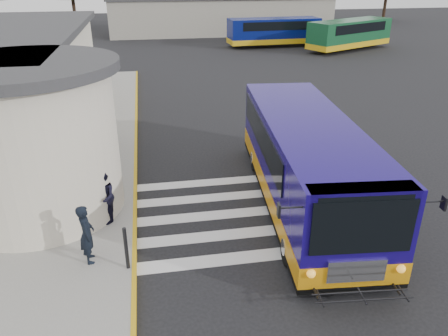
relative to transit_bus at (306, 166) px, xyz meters
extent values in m
plane|color=black|center=(-1.62, 0.54, -1.43)|extent=(140.00, 140.00, 0.00)
cube|color=gray|center=(-10.62, 4.54, -1.35)|extent=(10.00, 34.00, 0.15)
cube|color=gold|center=(-5.67, 4.54, -1.35)|extent=(0.12, 34.00, 0.16)
cylinder|color=beige|center=(-8.62, 1.04, 0.97)|extent=(5.20, 5.20, 4.50)
cylinder|color=#38383A|center=(-8.62, 1.04, 3.37)|extent=(5.80, 5.80, 0.30)
cube|color=black|center=(-8.10, 5.54, -0.18)|extent=(0.08, 1.20, 2.20)
cube|color=#38383A|center=(-7.62, 5.54, 1.12)|extent=(1.20, 1.80, 0.12)
cube|color=silver|center=(-2.12, -2.66, -1.42)|extent=(8.00, 0.55, 0.01)
cube|color=silver|center=(-2.12, -1.46, -1.42)|extent=(8.00, 0.55, 0.01)
cube|color=silver|center=(-2.12, -0.26, -1.42)|extent=(8.00, 0.55, 0.01)
cube|color=silver|center=(-2.12, 0.94, -1.42)|extent=(8.00, 0.55, 0.01)
cube|color=silver|center=(-2.12, 2.14, -1.42)|extent=(8.00, 0.55, 0.01)
cube|color=gray|center=(4.38, 42.54, 0.57)|extent=(26.00, 8.00, 4.00)
cylinder|color=black|center=(-13.62, 50.54, 0.37)|extent=(0.44, 0.44, 3.60)
cylinder|color=black|center=(-3.62, 50.54, 0.37)|extent=(0.44, 0.44, 3.60)
cylinder|color=black|center=(6.38, 50.54, 0.37)|extent=(0.44, 0.44, 3.60)
cylinder|color=black|center=(14.38, 50.54, 0.37)|extent=(0.44, 0.44, 3.60)
cylinder|color=black|center=(22.38, 50.54, 0.37)|extent=(0.44, 0.44, 3.60)
cylinder|color=black|center=(30.38, 50.54, 0.37)|extent=(0.44, 0.44, 3.60)
cube|color=#150864|center=(0.00, 0.04, 0.28)|extent=(3.61, 9.98, 2.55)
cube|color=#CA810D|center=(0.00, 0.04, -0.69)|extent=(3.64, 10.01, 0.61)
cube|color=black|center=(0.00, 0.04, -1.05)|extent=(3.63, 10.00, 0.24)
cube|color=black|center=(-0.45, -4.84, 0.69)|extent=(2.38, 0.29, 1.36)
cube|color=silver|center=(-0.45, -4.86, -0.50)|extent=(1.41, 0.20, 0.60)
cube|color=black|center=(-1.29, 1.03, 0.80)|extent=(0.71, 7.14, 0.98)
cube|color=black|center=(1.46, 0.78, 0.80)|extent=(0.71, 7.14, 0.98)
cylinder|color=black|center=(-1.49, -3.09, -0.91)|extent=(0.42, 1.07, 1.04)
cylinder|color=black|center=(0.89, -3.31, -0.91)|extent=(0.42, 1.07, 1.04)
cylinder|color=black|center=(-0.92, 2.96, -0.91)|extent=(0.42, 1.07, 1.04)
cylinder|color=black|center=(1.45, 2.74, -0.91)|extent=(0.42, 1.07, 1.04)
cube|color=black|center=(-2.33, -4.48, 1.12)|extent=(0.07, 0.20, 0.33)
cube|color=black|center=(1.46, -4.84, 1.12)|extent=(0.07, 0.20, 0.33)
imported|color=black|center=(-6.84, -2.23, -0.43)|extent=(0.49, 0.67, 1.69)
imported|color=black|center=(-6.54, -0.27, -0.41)|extent=(0.81, 0.96, 1.74)
cylinder|color=black|center=(-5.82, -2.74, -0.66)|extent=(0.10, 0.10, 1.23)
cube|color=#071159|center=(8.00, 31.58, 0.15)|extent=(9.26, 3.02, 2.34)
cube|color=gold|center=(8.00, 31.58, -0.80)|extent=(9.30, 3.05, 0.51)
cube|color=black|center=(8.00, 31.58, 0.71)|extent=(7.24, 2.96, 0.81)
cube|color=#134928|center=(14.65, 28.31, 0.18)|extent=(9.50, 6.42, 2.38)
cube|color=gold|center=(14.65, 28.31, -0.79)|extent=(9.54, 6.46, 0.52)
cube|color=black|center=(14.65, 28.31, 0.75)|extent=(7.66, 5.55, 0.83)
camera|label=1|loc=(-4.98, -12.45, 6.00)|focal=35.00mm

